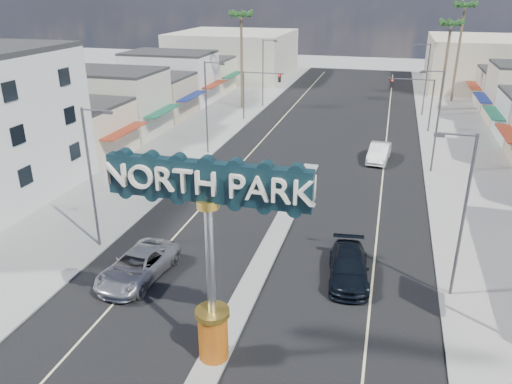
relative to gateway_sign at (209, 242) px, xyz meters
The scene contains 24 objects.
ground 28.64m from the gateway_sign, 90.00° to the left, with size 160.00×160.00×0.00m, color gray.
road 28.64m from the gateway_sign, 90.00° to the left, with size 20.00×120.00×0.01m, color black.
median_island 13.37m from the gateway_sign, 90.00° to the left, with size 1.30×30.00×0.16m, color gray.
sidewalk_left 31.87m from the gateway_sign, 116.55° to the left, with size 8.00×120.00×0.12m, color gray.
sidewalk_right 31.87m from the gateway_sign, 63.45° to the left, with size 8.00×120.00×0.12m, color gray.
storefront_row_left 47.62m from the gateway_sign, 120.33° to the left, with size 12.00×42.00×6.00m, color beige.
backdrop_far_left 76.29m from the gateway_sign, 106.77° to the left, with size 20.00×20.00×8.00m, color #B7B29E.
backdrop_far_right 76.29m from the gateway_sign, 73.23° to the left, with size 20.00×20.00×8.00m, color beige.
gateway_sign is the anchor object (origin of this frame).
traffic_signal_left 43.04m from the gateway_sign, 102.33° to the left, with size 5.09×0.45×6.00m.
traffic_signal_right 43.04m from the gateway_sign, 77.67° to the left, with size 5.09×0.45×6.00m.
streetlight_l_near 13.19m from the gateway_sign, 142.45° to the left, with size 2.03×0.22×9.00m.
streetlight_l_mid 29.91m from the gateway_sign, 110.42° to the left, with size 2.03×0.22×9.00m.
streetlight_l_far 51.10m from the gateway_sign, 101.78° to the left, with size 2.03×0.22×9.00m.
streetlight_r_near 13.19m from the gateway_sign, 37.55° to the left, with size 2.03×0.22×9.00m.
streetlight_r_mid 29.91m from the gateway_sign, 69.58° to the left, with size 2.03×0.22×9.00m.
streetlight_r_far 51.10m from the gateway_sign, 78.22° to the left, with size 2.03×0.22×9.00m.
palm_left_far 50.06m from the gateway_sign, 105.15° to the left, with size 2.60×2.60×13.10m.
palm_right_mid 55.76m from the gateway_sign, 76.47° to the left, with size 2.60×2.60×12.10m.
palm_right_far 62.20m from the gateway_sign, 75.97° to the left, with size 2.60×2.60×14.10m.
suv_left 9.70m from the gateway_sign, 140.72° to the left, with size 2.70×5.85×1.62m, color #A8A8AC.
suv_right 10.99m from the gateway_sign, 58.12° to the left, with size 2.18×5.37×1.56m, color black.
car_parked_left 22.41m from the gateway_sign, 114.35° to the left, with size 1.97×4.89×1.67m, color #5D5E62.
car_parked_right 31.12m from the gateway_sign, 78.83° to the left, with size 1.77×5.08×1.68m, color silver.
Camera 1 is at (6.44, -14.66, 15.37)m, focal length 35.00 mm.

